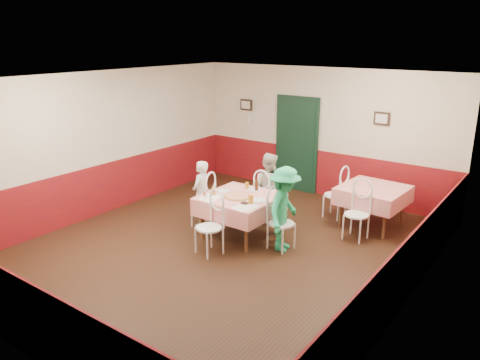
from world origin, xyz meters
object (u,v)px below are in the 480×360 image
Objects in this scene: glass_a at (213,192)px; glass_b at (251,200)px; chair_second_b at (357,215)px; beer_bottle at (257,185)px; main_table at (240,217)px; wallet at (245,203)px; chair_right at (281,224)px; glass_c at (247,186)px; chair_left at (203,203)px; chair_second_a at (335,195)px; diner_far at (268,188)px; diner_right at (284,209)px; chair_near at (209,228)px; chair_far at (266,200)px; diner_left at (201,194)px; second_table at (372,207)px; pizza at (238,196)px.

glass_a is 0.78m from glass_b.
beer_bottle is at bearing -153.01° from chair_second_b.
main_table is 0.56m from wallet.
chair_right is 1.11m from glass_c.
chair_left is 6.08× the size of glass_b.
glass_a is (-1.35, -2.09, 0.37)m from chair_second_a.
diner_far reaches higher than chair_second_b.
main_table is 0.85× the size of diner_right.
glass_c is at bearing -154.82° from chair_second_b.
diner_right is at bearing 56.96° from chair_near.
chair_far is at bearing -39.93° from chair_second_a.
main_table is 0.85m from chair_left.
chair_second_b is 0.72× the size of diner_left.
chair_right and chair_second_a have the same top height.
chair_near is at bearing -15.99° from chair_second_a.
glass_a is 0.59m from diner_left.
chair_left is 0.63× the size of diner_right.
chair_near is at bearing 34.40° from chair_left.
diner_right is at bearing 10.06° from glass_a.
main_table is at bearing -101.22° from beer_bottle.
chair_far and chair_second_a have the same top height.
glass_a reaches higher than wallet.
glass_c is at bearing 76.80° from chair_far.
glass_b is (-1.32, -2.07, 0.46)m from second_table.
glass_b is at bearing -122.54° from second_table.
chair_second_a is 1.00× the size of chair_second_b.
diner_left is (-0.78, -0.37, -0.20)m from glass_c.
glass_b reaches higher than wallet.
diner_right reaches higher than chair_right.
glass_b is at bearing 72.60° from chair_near.
chair_far and chair_near have the same top height.
second_table is 0.75m from chair_second_b.
diner_right is at bearing -113.34° from second_table.
glass_a is 0.98× the size of glass_c.
chair_far is at bearing -168.09° from chair_second_b.
chair_left is 2.58m from chair_second_a.
glass_a is at bearing -149.78° from main_table.
glass_b reaches higher than chair_far.
diner_right is (-0.80, -1.11, 0.26)m from chair_second_b.
second_table is 1.24× the size of chair_near.
chair_second_a is (0.95, 1.00, 0.00)m from chair_far.
chair_near is 0.83m from glass_b.
chair_near is at bearing -121.22° from glass_b.
diner_right is at bearing 79.40° from chair_left.
pizza is 4.21× the size of wallet.
diner_right reaches higher than glass_a.
beer_bottle is 0.15× the size of diner_right.
main_table is 9.54× the size of glass_c.
chair_second_b is at bearing -170.25° from chair_far.
pizza is at bearing -131.66° from second_table.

